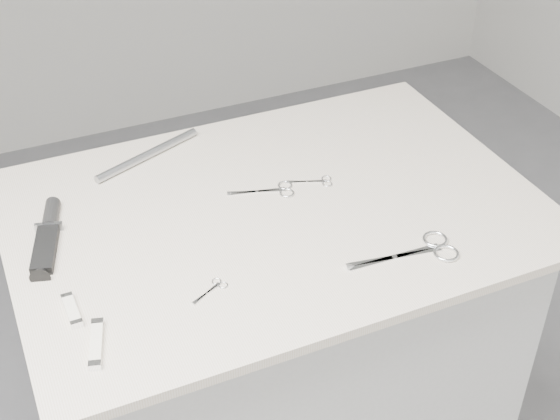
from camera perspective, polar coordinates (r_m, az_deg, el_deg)
name	(u,v)px	position (r m, az deg, el deg)	size (l,w,h in m)	color
plinth	(276,375)	(1.80, -0.29, -11.95)	(0.90, 0.60, 0.90)	#B5B5B3
display_board	(275,211)	(1.49, -0.34, -0.10)	(1.00, 0.70, 0.02)	beige
large_shears	(424,250)	(1.40, 10.51, -2.91)	(0.20, 0.09, 0.01)	white
embroidery_scissors_a	(274,190)	(1.53, -0.46, 1.46)	(0.13, 0.07, 0.00)	white
embroidery_scissors_b	(317,181)	(1.56, 2.70, 2.10)	(0.09, 0.05, 0.00)	white
tiny_scissors	(213,289)	(1.31, -4.95, -5.77)	(0.07, 0.05, 0.00)	white
sheathed_knife	(48,233)	(1.47, -16.61, -1.63)	(0.09, 0.20, 0.03)	black
pocket_knife_a	(96,343)	(1.24, -13.29, -9.47)	(0.05, 0.10, 0.01)	silver
pocket_knife_b	(72,311)	(1.30, -14.99, -7.12)	(0.02, 0.08, 0.01)	silver
metal_rail	(148,155)	(1.65, -9.66, 4.01)	(0.02, 0.02, 0.26)	#969A9F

